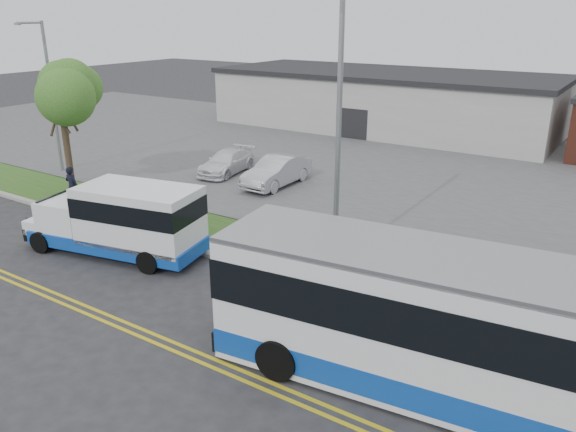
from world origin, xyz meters
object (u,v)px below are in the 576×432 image
Objects in this scene: parked_car_a at (277,171)px; streetlight_near at (338,120)px; parked_car_b at (227,162)px; transit_bus at (476,334)px; tree_west at (59,89)px; shuttle_bus at (124,218)px; pedestrian at (72,186)px; streetlight_far at (50,92)px.

streetlight_near is at bearing -44.02° from parked_car_a.
streetlight_near is at bearing -42.61° from parked_car_b.
tree_west is at bearing 160.45° from transit_bus.
tree_west is 9.22m from parked_car_b.
parked_car_a is (-0.18, 10.13, -0.59)m from shuttle_bus.
shuttle_bus is 1.72× the size of parked_car_b.
tree_west is at bearing 144.29° from shuttle_bus.
tree_west is 1.54× the size of parked_car_a.
tree_west is 0.55× the size of transit_bus.
pedestrian is at bearing -113.98° from parked_car_b.
streetlight_near is 19.20m from streetlight_far.
shuttle_bus is 13.15m from transit_bus.
parked_car_a is (-13.25, 11.50, -0.90)m from transit_bus.
streetlight_far is 26.24m from transit_bus.
shuttle_bus reaches higher than parked_car_a.
tree_west reaches higher than pedestrian.
streetlight_far is 1.78× the size of parked_car_a.
streetlight_near reaches higher than parked_car_b.
transit_bus is 2.98× the size of parked_car_b.
parked_car_a is (-7.17, 6.97, -4.39)m from streetlight_near.
streetlight_near is 10.92m from parked_car_a.
parked_car_a is at bearing 132.83° from transit_bus.
streetlight_near is at bearing 175.96° from pedestrian.
transit_bus is 6.81× the size of pedestrian.
parked_car_a is (7.83, 6.50, -4.28)m from tree_west.
pedestrian is at bearing -127.33° from parked_car_a.
streetlight_far is at bearing 142.71° from shuttle_bus.
streetlight_far reaches higher than parked_car_a.
parked_car_b is at bearing -113.40° from pedestrian.
parked_car_a is at bearing 79.64° from shuttle_bus.
shuttle_bus is at bearing 167.78° from transit_bus.
streetlight_near reaches higher than transit_bus.
pedestrian reaches higher than parked_car_b.
streetlight_far is at bearing -159.90° from parked_car_a.
pedestrian is at bearing -35.23° from tree_west.
streetlight_far is 7.64m from pedestrian.
transit_bus is at bearing -40.77° from parked_car_a.
streetlight_near is 0.75× the size of transit_bus.
tree_west reaches higher than transit_bus.
transit_bus is (21.08, -5.00, -3.38)m from tree_west.
pedestrian is at bearing 162.90° from transit_bus.
transit_bus reaches higher than parked_car_b.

